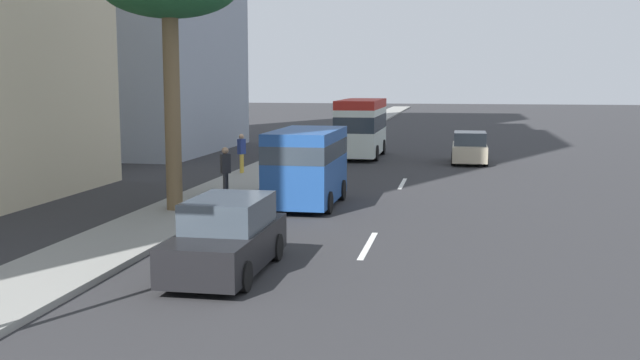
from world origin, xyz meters
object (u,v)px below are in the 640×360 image
car_lead (227,238)px  van_third (307,163)px  pedestrian_by_tree (242,151)px  pedestrian_mid_block (226,170)px  car_second (470,148)px  minibus_fourth (361,126)px

car_lead → van_third: bearing=-179.7°
car_lead → pedestrian_by_tree: size_ratio=2.52×
car_lead → pedestrian_mid_block: pedestrian_mid_block is taller
car_second → van_third: (-14.17, 5.58, 0.71)m
minibus_fourth → pedestrian_by_tree: minibus_fourth is taller
car_second → pedestrian_by_tree: pedestrian_by_tree is taller
van_third → pedestrian_mid_block: size_ratio=2.63×
car_lead → pedestrian_mid_block: (9.27, 2.99, 0.35)m
pedestrian_mid_block → pedestrian_by_tree: size_ratio=1.03×
minibus_fourth → pedestrian_by_tree: 9.92m
pedestrian_by_tree → car_lead: bearing=44.0°
car_second → van_third: bearing=158.5°
van_third → pedestrian_by_tree: van_third is taller
minibus_fourth → pedestrian_by_tree: size_ratio=3.66×
minibus_fourth → pedestrian_by_tree: bearing=-24.8°
minibus_fourth → pedestrian_mid_block: (-15.84, 2.70, -0.59)m
car_second → minibus_fourth: 6.21m
pedestrian_by_tree → minibus_fourth: bearing=-176.2°
van_third → pedestrian_mid_block: van_third is taller
pedestrian_mid_block → car_lead: bearing=70.7°
car_lead → van_third: 9.02m
car_second → van_third: 15.24m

